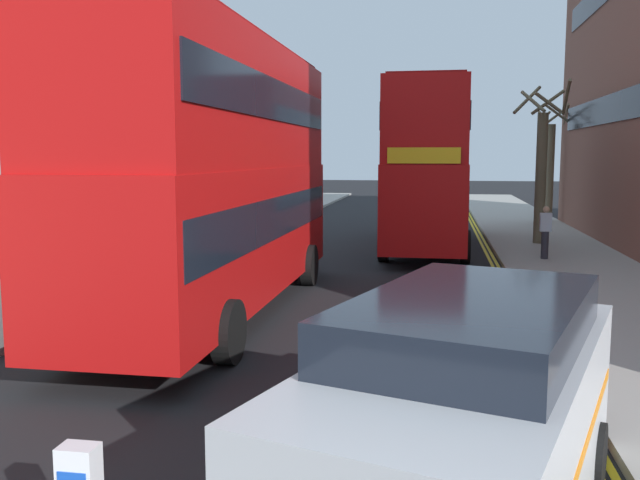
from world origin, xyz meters
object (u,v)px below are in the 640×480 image
double_decker_bus_oncoming (428,163)px  taxi_minivan (462,424)px  pedestrian_far (545,231)px  double_decker_bus_away (218,168)px

double_decker_bus_oncoming → taxi_minivan: (0.55, -18.87, -1.96)m
pedestrian_far → double_decker_bus_away: bearing=-133.8°
double_decker_bus_away → taxi_minivan: bearing=-59.4°
double_decker_bus_away → taxi_minivan: (4.67, -7.91, -1.96)m
taxi_minivan → double_decker_bus_oncoming: bearing=91.7°
taxi_minivan → pedestrian_far: bearing=79.1°
double_decker_bus_away → pedestrian_far: double_decker_bus_away is taller
taxi_minivan → pedestrian_far: (3.07, 15.98, -0.08)m
double_decker_bus_away → double_decker_bus_oncoming: bearing=69.4°
double_decker_bus_oncoming → taxi_minivan: double_decker_bus_oncoming is taller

